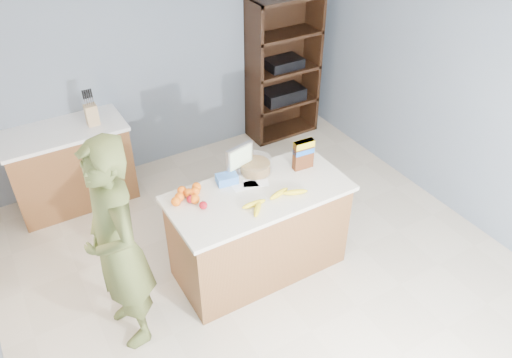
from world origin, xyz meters
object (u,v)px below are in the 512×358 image
counter_peninsula (259,234)px  cereal_box (303,152)px  shelving_unit (281,70)px  person (117,248)px  tv (240,158)px

counter_peninsula → cereal_box: 0.84m
shelving_unit → person: 3.51m
tv → counter_peninsula: bearing=-88.7°
person → counter_peninsula: bearing=87.9°
shelving_unit → tv: bearing=-132.0°
person → cereal_box: 1.79m
shelving_unit → person: person is taller
tv → cereal_box: size_ratio=1.01×
tv → cereal_box: 0.57m
counter_peninsula → shelving_unit: (1.55, 2.05, 0.45)m
shelving_unit → cereal_box: (-1.03, -1.94, 0.20)m
shelving_unit → person: bearing=-142.9°
person → cereal_box: person is taller
tv → cereal_box: (0.53, -0.21, 0.00)m
person → tv: person is taller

